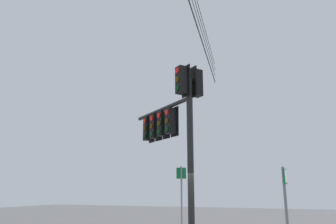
# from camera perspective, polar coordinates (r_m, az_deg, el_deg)

# --- Properties ---
(signal_mast_assembly) EXTENTS (3.29, 2.73, 5.95)m
(signal_mast_assembly) POSITION_cam_1_polar(r_m,az_deg,el_deg) (11.04, 0.82, -1.99)
(signal_mast_assembly) COLOR black
(signal_mast_assembly) RESTS_ON ground
(route_sign_primary) EXTENTS (0.11, 0.34, 2.57)m
(route_sign_primary) POSITION_cam_1_polar(r_m,az_deg,el_deg) (8.62, 20.31, -15.77)
(route_sign_primary) COLOR slate
(route_sign_primary) RESTS_ON ground
(route_sign_secondary) EXTENTS (0.36, 0.18, 2.93)m
(route_sign_secondary) POSITION_cam_1_polar(r_m,az_deg,el_deg) (12.91, 2.41, -14.50)
(route_sign_secondary) COLOR slate
(route_sign_secondary) RESTS_ON ground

